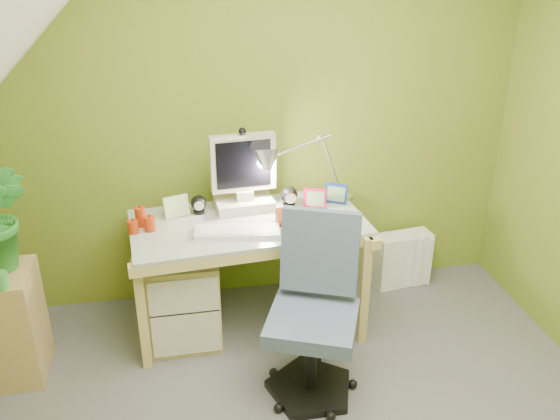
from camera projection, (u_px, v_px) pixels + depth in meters
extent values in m
cube|color=olive|center=(262.00, 116.00, 3.58)|extent=(3.20, 0.01, 2.40)
cube|color=white|center=(4.00, 69.00, 1.71)|extent=(1.10, 3.20, 1.10)
cube|color=white|center=(237.00, 231.00, 3.25)|extent=(0.48, 0.21, 0.02)
cube|color=orange|center=(319.00, 226.00, 3.33)|extent=(0.23, 0.17, 0.01)
ellipsoid|color=white|center=(319.00, 223.00, 3.32)|extent=(0.11, 0.07, 0.04)
cylinder|color=#9A3516|center=(282.00, 217.00, 3.33)|extent=(0.08, 0.08, 0.09)
cube|color=#B31339|center=(315.00, 198.00, 3.54)|extent=(0.13, 0.06, 0.12)
cube|color=navy|center=(336.00, 193.00, 3.60)|extent=(0.13, 0.08, 0.12)
cube|color=#BAD592|center=(176.00, 206.00, 3.42)|extent=(0.15, 0.06, 0.13)
cube|color=tan|center=(17.00, 324.00, 3.15)|extent=(0.24, 0.36, 0.63)
cylinder|color=green|center=(1.00, 281.00, 2.87)|extent=(0.08, 0.08, 0.09)
cube|color=white|center=(402.00, 259.00, 4.04)|extent=(0.39, 0.20, 0.38)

